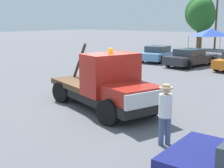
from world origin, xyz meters
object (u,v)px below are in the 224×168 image
tree_right (200,13)px  utility_pole (217,10)px  canopy_tent_blue (211,32)px  tree_center (201,15)px  parked_car_charcoal (190,58)px  parked_car_skyblue (158,54)px  tow_truck (107,86)px  person_near_truck (165,110)px

tree_right → utility_pole: 2.06m
canopy_tent_blue → tree_center: (-3.84, 6.18, 1.75)m
parked_car_charcoal → parked_car_skyblue: bearing=83.7°
tow_truck → person_near_truck: tow_truck is taller
tree_right → canopy_tent_blue: bearing=-58.1°
parked_car_charcoal → canopy_tent_blue: (-1.80, 8.12, 1.65)m
person_near_truck → tree_right: 32.99m
canopy_tent_blue → tree_right: (-4.53, 7.28, 2.08)m
tree_right → parked_car_skyblue: bearing=-78.6°
parked_car_charcoal → tree_center: bearing=30.7°
parked_car_skyblue → tree_right: size_ratio=0.72×
tree_center → parked_car_charcoal: bearing=-68.5°
parked_car_charcoal → utility_pole: 16.86m
tow_truck → utility_pole: 30.11m
tree_right → parked_car_charcoal: bearing=-67.7°
tow_truck → canopy_tent_blue: 21.88m
tow_truck → parked_car_skyblue: size_ratio=1.24×
person_near_truck → tree_right: tree_right is taller
tree_right → person_near_truck: bearing=-67.2°
tree_center → tow_truck: bearing=-72.9°
parked_car_skyblue → utility_pole: (-0.91, 14.84, 4.03)m
parked_car_charcoal → tree_center: (-5.63, 14.29, 3.40)m
parked_car_skyblue → tree_right: bearing=3.8°
parked_car_charcoal → canopy_tent_blue: canopy_tent_blue is taller
person_near_truck → parked_car_skyblue: (-9.78, 15.81, -0.38)m
person_near_truck → utility_pole: 32.66m
utility_pole → canopy_tent_blue: bearing=-71.8°
parked_car_skyblue → tree_right: tree_right is taller
person_near_truck → utility_pole: size_ratio=0.20×
tow_truck → parked_car_charcoal: (-2.84, 13.22, -0.30)m
parked_car_skyblue → canopy_tent_blue: 7.53m
person_near_truck → parked_car_skyblue: bearing=159.1°
tow_truck → parked_car_skyblue: bearing=130.2°
person_near_truck → canopy_tent_blue: size_ratio=0.54×
canopy_tent_blue → utility_pole: (-2.52, 7.67, 2.38)m
tree_center → utility_pole: size_ratio=0.68×
tow_truck → parked_car_skyblue: (-6.25, 14.17, -0.30)m
tow_truck → canopy_tent_blue: size_ratio=1.80×
canopy_tent_blue → utility_pole: bearing=108.2°
canopy_tent_blue → utility_pole: 8.42m
parked_car_skyblue → utility_pole: utility_pole is taller
utility_pole → person_near_truck: bearing=-70.8°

